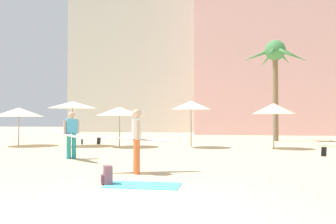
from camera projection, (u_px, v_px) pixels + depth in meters
name	position (u px, v px, depth m)	size (l,w,h in m)	color
ground	(125.00, 213.00, 5.44)	(120.00, 120.00, 0.00)	beige
hotel_pink	(274.00, 39.00, 37.22)	(16.01, 10.22, 19.99)	beige
hotel_tower_gray	(158.00, 40.00, 44.73)	(19.45, 10.18, 22.99)	beige
palm_tree_far_left	(275.00, 59.00, 23.99)	(4.28, 4.10, 6.87)	brown
cafe_umbrella_1	(73.00, 105.00, 19.35)	(2.65, 2.65, 2.45)	gray
cafe_umbrella_2	(274.00, 109.00, 17.65)	(2.12, 2.12, 2.27)	gray
cafe_umbrella_3	(191.00, 105.00, 18.38)	(2.06, 2.06, 2.43)	gray
cafe_umbrella_4	(120.00, 111.00, 18.74)	(2.49, 2.49, 2.14)	gray
cafe_umbrella_5	(19.00, 112.00, 19.48)	(2.70, 2.70, 2.11)	gray
beach_towel	(143.00, 185.00, 7.74)	(1.64, 0.86, 0.01)	#4CC6D6
backpack	(107.00, 175.00, 7.89)	(0.33, 0.35, 0.42)	#804F5B
person_near_right	(70.00, 134.00, 12.94)	(2.38, 2.07, 1.74)	teal
person_mid_left	(138.00, 139.00, 9.56)	(2.72, 1.17, 1.74)	orange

